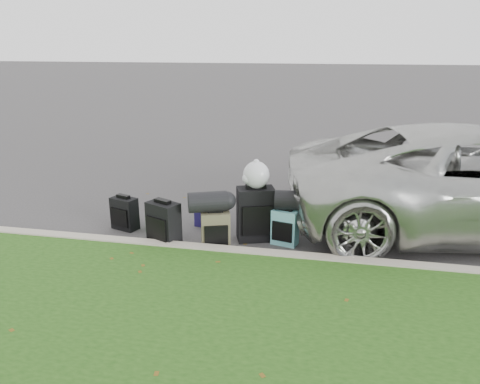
% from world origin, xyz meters
% --- Properties ---
extents(ground, '(120.00, 120.00, 0.00)m').
position_xyz_m(ground, '(0.00, 0.00, 0.00)').
color(ground, '#383535').
rests_on(ground, ground).
extents(curb, '(120.00, 0.18, 0.15)m').
position_xyz_m(curb, '(0.00, -1.00, 0.07)').
color(curb, '#9E937F').
rests_on(curb, ground).
extents(suitcase_small_black, '(0.45, 0.33, 0.50)m').
position_xyz_m(suitcase_small_black, '(-1.81, -0.29, 0.25)').
color(suitcase_small_black, black).
rests_on(suitcase_small_black, ground).
extents(suitcase_large_black_left, '(0.52, 0.43, 0.64)m').
position_xyz_m(suitcase_large_black_left, '(-0.99, -0.78, 0.32)').
color(suitcase_large_black_left, black).
rests_on(suitcase_large_black_left, ground).
extents(suitcase_olive, '(0.45, 0.36, 0.54)m').
position_xyz_m(suitcase_olive, '(-0.26, -0.72, 0.27)').
color(suitcase_olive, '#423E2A').
rests_on(suitcase_olive, ground).
extents(suitcase_teal, '(0.40, 0.29, 0.51)m').
position_xyz_m(suitcase_teal, '(0.67, -0.37, 0.26)').
color(suitcase_teal, '#58A2AB').
rests_on(suitcase_teal, ground).
extents(suitcase_large_black_right, '(0.60, 0.47, 0.78)m').
position_xyz_m(suitcase_large_black_right, '(0.23, -0.29, 0.39)').
color(suitcase_large_black_right, black).
rests_on(suitcase_large_black_right, ground).
extents(tote_green, '(0.30, 0.26, 0.30)m').
position_xyz_m(tote_green, '(-1.35, -0.21, 0.15)').
color(tote_green, '#166316').
rests_on(tote_green, ground).
extents(tote_navy, '(0.36, 0.31, 0.33)m').
position_xyz_m(tote_navy, '(-0.61, 0.09, 0.17)').
color(tote_navy, '#1D164D').
rests_on(tote_navy, ground).
extents(duffel_left, '(0.59, 0.46, 0.28)m').
position_xyz_m(duffel_left, '(-0.37, -0.72, 0.68)').
color(duffel_left, black).
rests_on(duffel_left, suitcase_olive).
extents(duffel_right, '(0.51, 0.31, 0.28)m').
position_xyz_m(duffel_right, '(0.76, -0.33, 0.65)').
color(duffel_right, black).
rests_on(duffel_right, suitcase_teal).
extents(trash_bag, '(0.38, 0.38, 0.38)m').
position_xyz_m(trash_bag, '(0.23, -0.27, 0.97)').
color(trash_bag, silver).
rests_on(trash_bag, suitcase_large_black_right).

